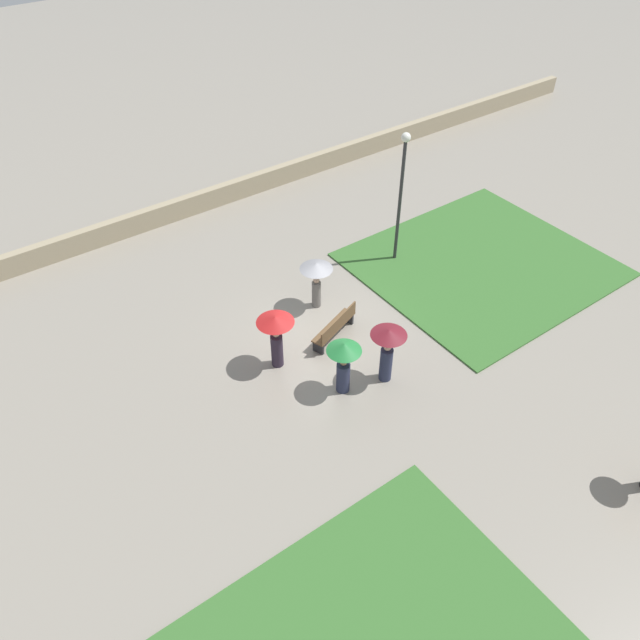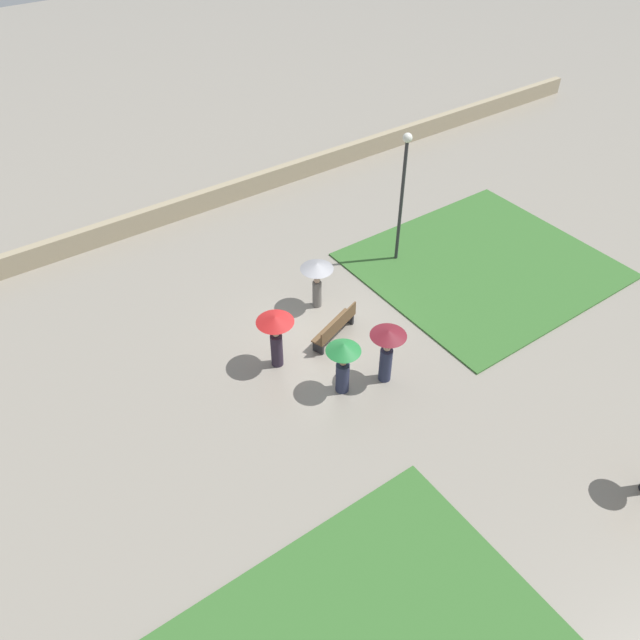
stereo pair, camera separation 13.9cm
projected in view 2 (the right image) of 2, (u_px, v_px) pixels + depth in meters
ground_plane at (323, 331)px, 20.11m from camera, size 90.00×90.00×0.00m
lawn_patch_near at (483, 265)px, 22.76m from camera, size 8.41×7.58×0.06m
parapet_wall at (196, 203)px, 25.33m from camera, size 45.00×0.35×0.83m
park_bench at (336, 327)px, 19.55m from camera, size 1.94×1.05×0.90m
lamp_post at (403, 184)px, 21.06m from camera, size 0.32×0.32×4.92m
crowd_person_red at (276, 331)px, 18.11m from camera, size 1.12×1.12×1.90m
crowd_person_green at (343, 359)px, 17.38m from camera, size 1.00×1.00×1.82m
crowd_person_maroon at (387, 347)px, 17.69m from camera, size 1.05×1.05×1.91m
crowd_person_grey at (317, 274)px, 20.21m from camera, size 1.09×1.09×1.74m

